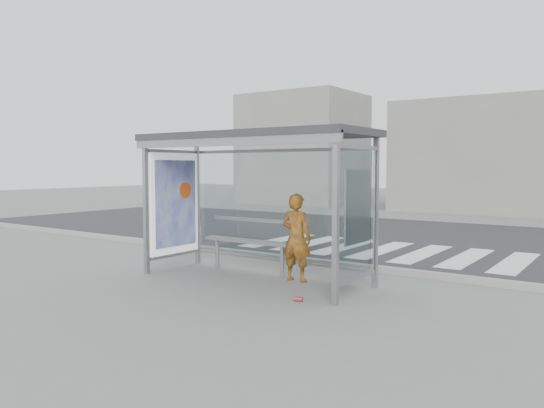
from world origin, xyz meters
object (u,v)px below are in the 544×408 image
Objects in this scene: person at (296,237)px; soda_can at (298,299)px; bench at (249,241)px; bus_shelter at (239,169)px.

soda_can is at bearing 121.50° from person.
bench is at bearing -8.17° from person.
soda_can is (1.93, -1.32, -0.57)m from bench.
bench reaches higher than soda_can.
bench is at bearing 145.65° from soda_can.
soda_can is at bearing -25.91° from bus_shelter.
person is 1.61m from soda_can.
soda_can is at bearing -34.35° from bench.
bus_shelter reaches higher than bench.
bench is 2.40m from soda_can.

